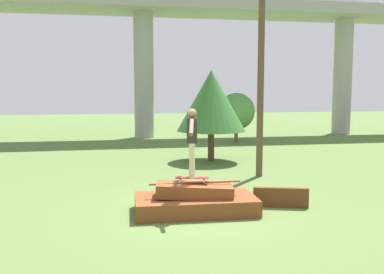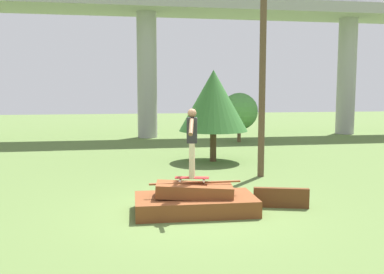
{
  "view_description": "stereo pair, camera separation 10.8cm",
  "coord_description": "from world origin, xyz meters",
  "px_view_note": "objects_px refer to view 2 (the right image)",
  "views": [
    {
      "loc": [
        -1.74,
        -8.98,
        2.67
      ],
      "look_at": [
        -0.07,
        0.04,
        1.66
      ],
      "focal_mm": 40.0,
      "sensor_mm": 36.0,
      "label": 1
    },
    {
      "loc": [
        -1.63,
        -9.0,
        2.67
      ],
      "look_at": [
        -0.07,
        0.04,
        1.66
      ],
      "focal_mm": 40.0,
      "sensor_mm": 36.0,
      "label": 2
    }
  ],
  "objects_px": {
    "skater": "(192,138)",
    "tree_behind_right": "(213,101)",
    "tree_behind_left": "(239,111)",
    "skateboard": "(192,178)",
    "utility_pole": "(263,27)"
  },
  "relations": [
    {
      "from": "skater",
      "to": "tree_behind_right",
      "type": "bearing_deg",
      "value": 73.45
    },
    {
      "from": "tree_behind_left",
      "to": "skater",
      "type": "bearing_deg",
      "value": -110.59
    },
    {
      "from": "skater",
      "to": "tree_behind_left",
      "type": "height_order",
      "value": "tree_behind_left"
    },
    {
      "from": "skater",
      "to": "tree_behind_right",
      "type": "height_order",
      "value": "tree_behind_right"
    },
    {
      "from": "tree_behind_right",
      "to": "skateboard",
      "type": "bearing_deg",
      "value": -106.55
    },
    {
      "from": "skateboard",
      "to": "tree_behind_right",
      "type": "distance_m",
      "value": 6.94
    },
    {
      "from": "skateboard",
      "to": "tree_behind_left",
      "type": "relative_size",
      "value": 0.3
    },
    {
      "from": "utility_pole",
      "to": "tree_behind_right",
      "type": "distance_m",
      "value": 3.88
    },
    {
      "from": "utility_pole",
      "to": "skateboard",
      "type": "bearing_deg",
      "value": -128.53
    },
    {
      "from": "tree_behind_left",
      "to": "tree_behind_right",
      "type": "xyz_separation_m",
      "value": [
        -2.65,
        -5.69,
        0.7
      ]
    },
    {
      "from": "skateboard",
      "to": "tree_behind_right",
      "type": "relative_size",
      "value": 0.23
    },
    {
      "from": "skateboard",
      "to": "skater",
      "type": "height_order",
      "value": "skater"
    },
    {
      "from": "tree_behind_left",
      "to": "tree_behind_right",
      "type": "height_order",
      "value": "tree_behind_right"
    },
    {
      "from": "tree_behind_left",
      "to": "utility_pole",
      "type": "bearing_deg",
      "value": -101.74
    },
    {
      "from": "utility_pole",
      "to": "tree_behind_right",
      "type": "relative_size",
      "value": 2.6
    }
  ]
}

